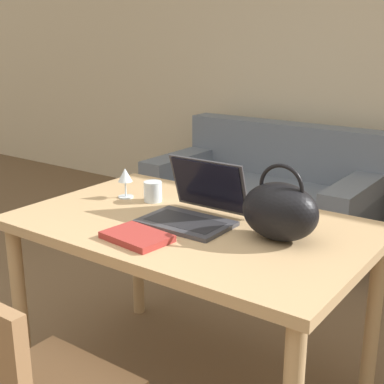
{
  "coord_description": "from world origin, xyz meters",
  "views": [
    {
      "loc": [
        1.04,
        -0.86,
        1.46
      ],
      "look_at": [
        -0.1,
        0.73,
        0.88
      ],
      "focal_mm": 50.0,
      "sensor_mm": 36.0,
      "label": 1
    }
  ],
  "objects_px": {
    "drinking_glass": "(153,191)",
    "wine_glass": "(125,177)",
    "laptop": "(197,205)",
    "couch": "(265,201)",
    "handbag": "(280,211)"
  },
  "relations": [
    {
      "from": "laptop",
      "to": "drinking_glass",
      "type": "height_order",
      "value": "laptop"
    },
    {
      "from": "couch",
      "to": "wine_glass",
      "type": "height_order",
      "value": "wine_glass"
    },
    {
      "from": "wine_glass",
      "to": "laptop",
      "type": "bearing_deg",
      "value": -7.89
    },
    {
      "from": "couch",
      "to": "handbag",
      "type": "xyz_separation_m",
      "value": [
        0.97,
        -1.74,
        0.59
      ]
    },
    {
      "from": "couch",
      "to": "laptop",
      "type": "xyz_separation_m",
      "value": [
        0.62,
        -1.74,
        0.54
      ]
    },
    {
      "from": "wine_glass",
      "to": "couch",
      "type": "bearing_deg",
      "value": 96.35
    },
    {
      "from": "drinking_glass",
      "to": "wine_glass",
      "type": "xyz_separation_m",
      "value": [
        -0.13,
        -0.03,
        0.05
      ]
    },
    {
      "from": "couch",
      "to": "laptop",
      "type": "height_order",
      "value": "laptop"
    },
    {
      "from": "drinking_glass",
      "to": "handbag",
      "type": "distance_m",
      "value": 0.66
    },
    {
      "from": "laptop",
      "to": "wine_glass",
      "type": "relative_size",
      "value": 2.56
    },
    {
      "from": "couch",
      "to": "wine_glass",
      "type": "xyz_separation_m",
      "value": [
        0.19,
        -1.68,
        0.57
      ]
    },
    {
      "from": "wine_glass",
      "to": "handbag",
      "type": "height_order",
      "value": "handbag"
    },
    {
      "from": "wine_glass",
      "to": "handbag",
      "type": "relative_size",
      "value": 0.48
    },
    {
      "from": "drinking_glass",
      "to": "wine_glass",
      "type": "bearing_deg",
      "value": -168.04
    },
    {
      "from": "wine_glass",
      "to": "drinking_glass",
      "type": "bearing_deg",
      "value": 11.96
    }
  ]
}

